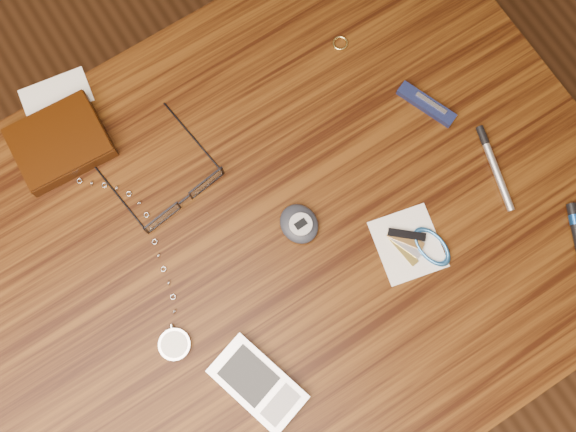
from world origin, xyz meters
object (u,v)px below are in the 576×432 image
Objects in this scene: pocket_watch at (172,337)px; pocket_knife at (426,104)px; desk at (255,266)px; notepad_keys at (420,245)px; pedometer at (299,224)px; wallet_and_card at (60,142)px; silver_pen at (493,161)px; pda_phone at (258,384)px; eyeglasses at (181,196)px.

pocket_watch is 0.47m from pocket_knife.
desk is 9.24× the size of notepad_keys.
pocket_watch is 4.94× the size of pedometer.
wallet_and_card reaches higher than pedometer.
pocket_watch reaches higher than desk.
pda_phone is at bearing -169.74° from silver_pen.
eyeglasses is at bearing 134.15° from pedometer.
wallet_and_card reaches higher than pocket_watch.
pocket_watch is (-0.00, -0.31, -0.01)m from wallet_and_card.
desk is 7.56× the size of pda_phone.
pocket_knife is (0.32, 0.05, 0.11)m from desk.
eyeglasses is 1.14× the size of pda_phone.
notepad_keys is 1.21× the size of pocket_knife.
pocket_knife is at bearing -25.98° from wallet_and_card.
pocket_knife is (0.40, 0.19, -0.00)m from pda_phone.
pocket_watch is at bearing -90.64° from wallet_and_card.
pedometer reaches higher than pda_phone.
pocket_knife reaches higher than desk.
pocket_knife is at bearing 52.34° from notepad_keys.
pocket_knife is at bearing -10.72° from eyeglasses.
wallet_and_card is at bearing 98.01° from pda_phone.
pedometer is at bearing -0.45° from desk.
eyeglasses is at bearing 55.89° from pocket_watch.
pocket_watch is at bearing 119.96° from pda_phone.
pda_phone is (-0.08, -0.15, 0.11)m from desk.
pda_phone is at bearing -136.95° from pedometer.
eyeglasses reaches higher than pda_phone.
desk is 0.17m from eyeglasses.
eyeglasses is 0.27m from pda_phone.
wallet_and_card is at bearing 145.00° from silver_pen.
eyeglasses is 0.16m from pedometer.
eyeglasses is 1.70× the size of pocket_knife.
desk is 0.25m from notepad_keys.
silver_pen is at bearing 15.51° from notepad_keys.
eyeglasses is at bearing -57.03° from wallet_and_card.
silver_pen is (0.49, -0.03, -0.00)m from pocket_watch.
desk is 17.31× the size of pedometer.
pedometer is at bearing 9.71° from pocket_watch.
pocket_watch is 0.49m from silver_pen.
wallet_and_card is 0.56× the size of pocket_watch.
pocket_watch is at bearing -165.13° from desk.
silver_pen is at bearing -35.00° from wallet_and_card.
notepad_keys is at bearing -164.49° from silver_pen.
pocket_watch is at bearing -169.38° from pocket_knife.
wallet_and_card is at bearing 117.11° from desk.
pedometer is 0.53× the size of notepad_keys.
pedometer reaches higher than pocket_watch.
notepad_keys is (0.34, -0.07, -0.00)m from pocket_watch.
wallet_and_card reaches higher than pocket_knife.
pocket_knife is 0.73× the size of silver_pen.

